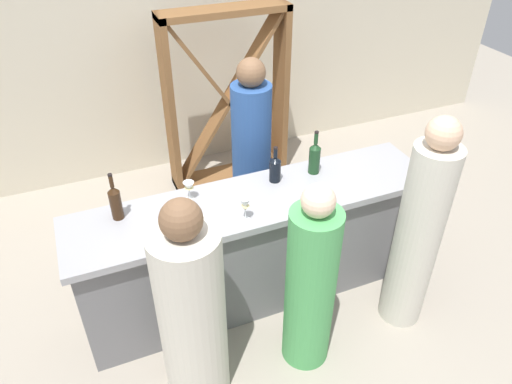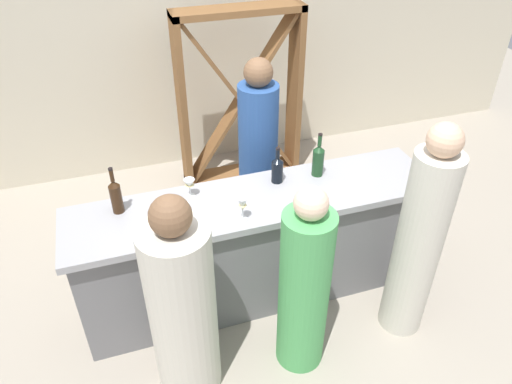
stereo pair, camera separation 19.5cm
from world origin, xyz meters
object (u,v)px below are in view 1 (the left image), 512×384
at_px(person_center_guest, 192,314).
at_px(wine_glass_near_right, 189,187).
at_px(wine_rack, 227,101).
at_px(person_server_behind, 252,161).
at_px(wine_glass_near_left, 245,206).
at_px(wine_bottle_second_left_near_black, 275,168).
at_px(wine_glass_near_center, 188,212).
at_px(person_left_guest, 310,286).
at_px(wine_bottle_leftmost_amber_brown, 115,202).
at_px(wine_bottle_center_olive_green, 315,157).
at_px(person_right_guest, 418,234).

bearing_deg(person_center_guest, wine_glass_near_right, -5.70).
bearing_deg(person_center_guest, wine_rack, -13.52).
bearing_deg(person_server_behind, wine_glass_near_left, -5.36).
height_order(wine_bottle_second_left_near_black, wine_glass_near_center, wine_bottle_second_left_near_black).
distance_m(wine_bottle_second_left_near_black, wine_glass_near_right, 0.62).
relative_size(wine_glass_near_center, person_left_guest, 0.12).
height_order(wine_rack, wine_glass_near_right, wine_rack).
distance_m(wine_glass_near_left, person_server_behind, 1.00).
distance_m(wine_bottle_leftmost_amber_brown, person_left_guest, 1.33).
bearing_deg(wine_bottle_leftmost_amber_brown, wine_glass_near_right, 2.63).
bearing_deg(wine_bottle_center_olive_green, wine_bottle_leftmost_amber_brown, 179.99).
relative_size(wine_rack, wine_bottle_center_olive_green, 5.20).
relative_size(wine_glass_near_left, person_server_behind, 0.10).
distance_m(wine_bottle_leftmost_amber_brown, wine_bottle_center_olive_green, 1.41).
xyz_separation_m(wine_bottle_second_left_near_black, wine_bottle_center_olive_green, (0.31, -0.01, 0.02)).
bearing_deg(person_center_guest, wine_bottle_second_left_near_black, -38.09).
xyz_separation_m(wine_glass_near_center, person_right_guest, (1.43, -0.46, -0.28)).
distance_m(wine_bottle_leftmost_amber_brown, person_server_behind, 1.30).
distance_m(wine_bottle_center_olive_green, person_center_guest, 1.42).
xyz_separation_m(person_left_guest, person_server_behind, (0.14, 1.32, 0.12)).
distance_m(wine_bottle_second_left_near_black, wine_glass_near_left, 0.49).
relative_size(wine_bottle_second_left_near_black, wine_glass_near_center, 1.58).
bearing_deg(wine_bottle_second_left_near_black, person_left_guest, -97.31).
distance_m(wine_bottle_leftmost_amber_brown, wine_glass_near_left, 0.82).
height_order(wine_bottle_second_left_near_black, person_center_guest, person_center_guest).
bearing_deg(wine_bottle_leftmost_amber_brown, person_server_behind, 25.67).
bearing_deg(wine_rack, wine_glass_near_left, -106.03).
bearing_deg(wine_bottle_second_left_near_black, wine_bottle_center_olive_green, -1.33).
bearing_deg(wine_bottle_center_olive_green, wine_rack, 95.14).
bearing_deg(wine_bottle_leftmost_amber_brown, person_right_guest, -21.89).
distance_m(wine_rack, wine_bottle_second_left_near_black, 1.52).
xyz_separation_m(wine_rack, wine_bottle_second_left_near_black, (-0.17, -1.50, 0.16)).
relative_size(wine_glass_near_left, wine_glass_near_center, 0.95).
distance_m(wine_rack, wine_bottle_center_olive_green, 1.53).
height_order(wine_bottle_leftmost_amber_brown, person_right_guest, person_right_guest).
height_order(wine_bottle_leftmost_amber_brown, person_server_behind, person_server_behind).
height_order(wine_glass_near_right, person_right_guest, person_right_guest).
height_order(wine_bottle_center_olive_green, wine_glass_near_left, wine_bottle_center_olive_green).
distance_m(wine_glass_near_center, person_left_guest, 0.88).
bearing_deg(person_left_guest, wine_glass_near_right, 31.65).
height_order(person_center_guest, person_server_behind, person_server_behind).
bearing_deg(wine_rack, wine_glass_near_right, -118.10).
bearing_deg(wine_glass_near_center, wine_glass_near_left, -8.89).
xyz_separation_m(wine_glass_near_left, wine_glass_near_right, (-0.27, 0.35, -0.02)).
height_order(wine_rack, person_right_guest, wine_rack).
xyz_separation_m(wine_bottle_center_olive_green, wine_glass_near_center, (-1.02, -0.27, -0.00)).
xyz_separation_m(person_left_guest, person_center_guest, (-0.75, 0.04, 0.02)).
height_order(wine_bottle_center_olive_green, person_server_behind, person_server_behind).
bearing_deg(person_left_guest, wine_glass_near_center, 49.14).
bearing_deg(wine_bottle_second_left_near_black, person_right_guest, -45.82).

